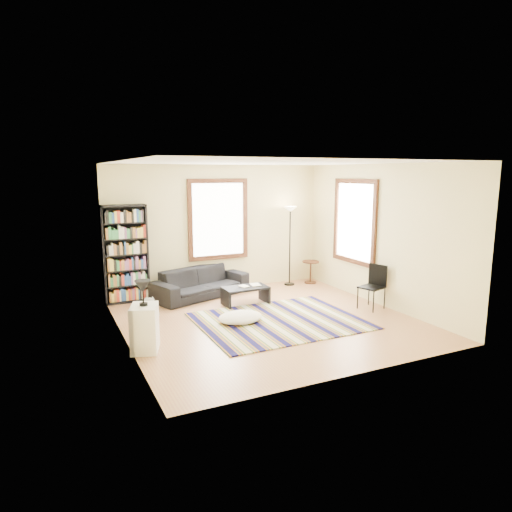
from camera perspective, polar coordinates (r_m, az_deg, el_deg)
name	(u,v)px	position (r m, az deg, el deg)	size (l,w,h in m)	color
floor	(268,323)	(8.34, 1.49, -8.36)	(5.00, 5.00, 0.10)	#AD7E4F
ceiling	(269,159)	(7.90, 1.59, 11.98)	(5.00, 5.00, 0.10)	white
wall_back	(217,228)	(10.31, -4.90, 3.51)	(5.00, 0.10, 2.80)	beige
wall_front	(360,272)	(5.87, 12.87, -2.00)	(5.00, 0.10, 2.80)	beige
wall_left	(118,255)	(7.22, -16.82, 0.12)	(0.10, 5.00, 2.80)	beige
wall_right	(382,235)	(9.41, 15.53, 2.50)	(0.10, 5.00, 2.80)	beige
window_back	(218,219)	(10.21, -4.76, 4.58)	(1.20, 0.06, 1.60)	white
window_right	(355,222)	(9.95, 12.23, 4.22)	(0.06, 1.20, 1.60)	white
rug	(279,321)	(8.28, 2.95, -8.08)	(2.85, 2.28, 0.02)	#0E0C3F
sofa	(201,283)	(9.85, -6.93, -3.32)	(0.82, 2.10, 0.61)	black
bookshelf	(125,254)	(9.62, -16.04, 0.23)	(0.90, 0.30, 2.00)	black
coffee_table	(245,295)	(9.26, -1.33, -4.96)	(0.90, 0.50, 0.36)	black
book_a	(241,287)	(9.17, -1.91, -3.89)	(0.20, 0.15, 0.02)	beige
book_b	(251,285)	(9.31, -0.62, -3.65)	(0.18, 0.25, 0.02)	beige
floor_cushion	(240,317)	(8.17, -1.98, -7.66)	(0.80, 0.60, 0.20)	white
floor_lamp	(290,246)	(10.71, 4.25, 1.24)	(0.30, 0.30, 1.86)	black
side_table	(311,272)	(11.05, 6.83, -2.01)	(0.40, 0.40, 0.54)	#462911
folding_chair	(372,287)	(9.17, 14.25, -3.81)	(0.42, 0.40, 0.86)	black
white_cabinet	(145,328)	(7.07, -13.75, -8.76)	(0.38, 0.50, 0.70)	white
table_lamp	(143,293)	(6.91, -13.94, -4.53)	(0.24, 0.24, 0.38)	black
dog	(150,309)	(8.34, -13.09, -6.48)	(0.35, 0.50, 0.50)	#B3B3B3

